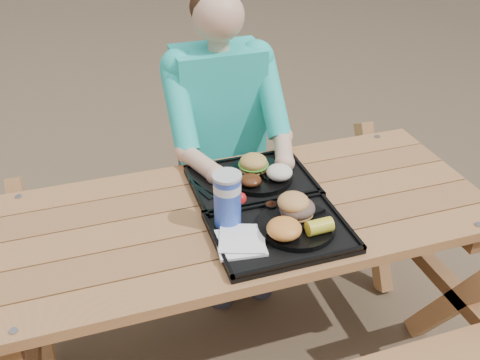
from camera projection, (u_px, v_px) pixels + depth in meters
name	position (u px, v px, depth m)	size (l,w,h in m)	color
ground	(240.00, 351.00, 2.31)	(60.00, 60.00, 0.00)	#999999
picnic_table	(240.00, 288.00, 2.10)	(1.80, 1.49, 0.75)	#999999
tray_near	(280.00, 233.00, 1.78)	(0.45, 0.35, 0.02)	black
tray_far	(252.00, 183.00, 2.03)	(0.45, 0.35, 0.02)	black
plate_near	(296.00, 225.00, 1.78)	(0.26, 0.26, 0.02)	black
plate_far	(259.00, 176.00, 2.04)	(0.26, 0.26, 0.02)	black
napkin_stack	(240.00, 242.00, 1.71)	(0.15, 0.15, 0.02)	white
soda_cup	(227.00, 201.00, 1.76)	(0.09, 0.09, 0.18)	#183CB7
condiment_bbq	(271.00, 207.00, 1.86)	(0.04, 0.04, 0.03)	black
condiment_mustard	(287.00, 202.00, 1.88)	(0.06, 0.06, 0.03)	yellow
sandwich	(298.00, 200.00, 1.78)	(0.11, 0.11, 0.12)	#D5904B
mac_cheese	(284.00, 229.00, 1.70)	(0.11, 0.11, 0.06)	#EA953D
corn_cob	(319.00, 226.00, 1.72)	(0.08, 0.08, 0.05)	yellow
cutlery_far	(205.00, 187.00, 1.99)	(0.03, 0.15, 0.01)	black
burger	(253.00, 159.00, 2.03)	(0.11, 0.11, 0.10)	gold
baked_beans	(251.00, 180.00, 1.96)	(0.08, 0.08, 0.04)	#4F240F
potato_salad	(279.00, 172.00, 1.99)	(0.10, 0.10, 0.05)	white
diner	(221.00, 152.00, 2.47)	(0.48, 0.84, 1.28)	#1A8EB6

